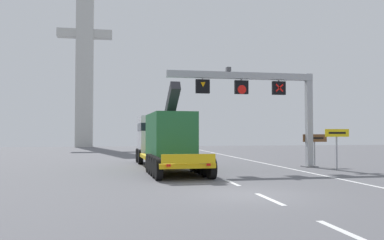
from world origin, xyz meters
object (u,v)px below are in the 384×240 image
at_px(exit_sign_yellow, 337,139).
at_px(bridge_pylon_distant, 85,53).
at_px(overhead_lane_gantry, 261,92).
at_px(tourist_info_sign_brown, 315,141).
at_px(heavy_haul_truck_yellow, 164,138).

distance_m(exit_sign_yellow, bridge_pylon_distant, 51.37).
bearing_deg(overhead_lane_gantry, tourist_info_sign_brown, 3.79).
bearing_deg(overhead_lane_gantry, exit_sign_yellow, -31.93).
distance_m(overhead_lane_gantry, exit_sign_yellow, 5.72).
xyz_separation_m(overhead_lane_gantry, bridge_pylon_distant, (-15.16, 43.08, 10.64)).
bearing_deg(tourist_info_sign_brown, heavy_haul_truck_yellow, 172.92).
relative_size(tourist_info_sign_brown, bridge_pylon_distant, 0.07).
distance_m(heavy_haul_truck_yellow, exit_sign_yellow, 11.26).
relative_size(heavy_haul_truck_yellow, bridge_pylon_distant, 0.46).
bearing_deg(bridge_pylon_distant, exit_sign_yellow, -67.16).
bearing_deg(heavy_haul_truck_yellow, overhead_lane_gantry, -13.66).
height_order(exit_sign_yellow, bridge_pylon_distant, bridge_pylon_distant).
distance_m(overhead_lane_gantry, heavy_haul_truck_yellow, 7.33).
xyz_separation_m(tourist_info_sign_brown, bridge_pylon_distant, (-19.17, 42.81, 14.02)).
bearing_deg(exit_sign_yellow, tourist_info_sign_brown, 90.76).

